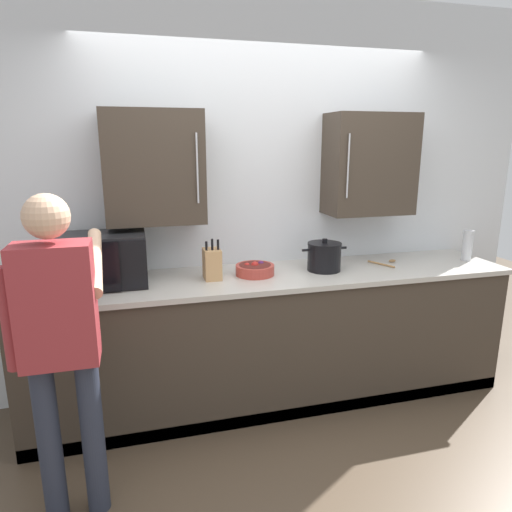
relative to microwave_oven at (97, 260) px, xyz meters
The scene contains 10 objects.
ground_plane 1.82m from the microwave_oven, 36.20° to the right, with size 9.62×9.62×0.00m, color #4C3D2D.
back_wall_tiled 1.26m from the microwave_oven, 14.72° to the left, with size 4.34×0.44×2.84m.
counter_unit 1.33m from the microwave_oven, ahead, with size 3.39×0.69×0.95m.
microwave_oven is the anchor object (origin of this frame).
knife_block 0.73m from the microwave_oven, ahead, with size 0.11×0.15×0.28m.
stock_pot 1.53m from the microwave_oven, ahead, with size 0.34×0.24×0.23m.
fruit_bowl 1.03m from the microwave_oven, ahead, with size 0.27×0.27×0.09m.
thermos_flask 2.71m from the microwave_oven, ahead, with size 0.08×0.08×0.24m.
wooden_spoon 2.07m from the microwave_oven, ahead, with size 0.23×0.21×0.02m.
person_figure 0.84m from the microwave_oven, 98.38° to the right, with size 0.44×0.61×1.63m.
Camera 1 is at (-0.91, -2.08, 1.84)m, focal length 31.96 mm.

